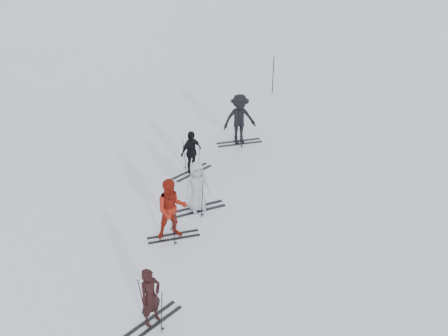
# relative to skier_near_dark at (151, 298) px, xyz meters

# --- Properties ---
(ground) EXTENTS (120.00, 120.00, 0.00)m
(ground) POSITION_rel_skier_near_dark_xyz_m (-2.13, 4.42, -0.75)
(ground) COLOR silver
(ground) RESTS_ON ground
(skier_near_dark) EXTENTS (0.40, 0.57, 1.50)m
(skier_near_dark) POSITION_rel_skier_near_dark_xyz_m (0.00, 0.00, 0.00)
(skier_near_dark) COLOR black
(skier_near_dark) RESTS_ON ground
(skier_red) EXTENTS (1.10, 1.15, 1.86)m
(skier_red) POSITION_rel_skier_near_dark_xyz_m (-1.86, 2.70, 0.18)
(skier_red) COLOR maroon
(skier_red) RESTS_ON ground
(skier_grey) EXTENTS (0.83, 0.95, 1.63)m
(skier_grey) POSITION_rel_skier_near_dark_xyz_m (-2.24, 4.22, 0.07)
(skier_grey) COLOR #A3A9AD
(skier_grey) RESTS_ON ground
(skier_uphill_left) EXTENTS (0.48, 0.95, 1.57)m
(skier_uphill_left) POSITION_rel_skier_near_dark_xyz_m (-3.95, 5.89, 0.03)
(skier_uphill_left) COLOR black
(skier_uphill_left) RESTS_ON ground
(skier_uphill_far) EXTENTS (1.37, 1.48, 2.00)m
(skier_uphill_far) POSITION_rel_skier_near_dark_xyz_m (-4.05, 8.86, 0.25)
(skier_uphill_far) COLOR black
(skier_uphill_far) RESTS_ON ground
(skis_near_dark) EXTENTS (1.64, 0.96, 1.15)m
(skis_near_dark) POSITION_rel_skier_near_dark_xyz_m (0.00, 0.00, -0.18)
(skis_near_dark) COLOR black
(skis_near_dark) RESTS_ON ground
(skis_red) EXTENTS (1.74, 1.58, 1.13)m
(skis_red) POSITION_rel_skier_near_dark_xyz_m (-1.86, 2.70, -0.19)
(skis_red) COLOR black
(skis_red) RESTS_ON ground
(skis_grey) EXTENTS (2.05, 1.70, 1.32)m
(skis_grey) POSITION_rel_skier_near_dark_xyz_m (-2.24, 4.22, -0.09)
(skis_grey) COLOR black
(skis_grey) RESTS_ON ground
(skis_uphill_left) EXTENTS (1.76, 1.06, 1.22)m
(skis_uphill_left) POSITION_rel_skier_near_dark_xyz_m (-3.95, 5.89, -0.14)
(skis_uphill_left) COLOR black
(skis_uphill_left) RESTS_ON ground
(skis_uphill_far) EXTENTS (2.07, 1.89, 1.35)m
(skis_uphill_far) POSITION_rel_skier_near_dark_xyz_m (-4.05, 8.86, -0.08)
(skis_uphill_far) COLOR black
(skis_uphill_far) RESTS_ON ground
(piste_marker) EXTENTS (0.05, 0.05, 1.91)m
(piste_marker) POSITION_rel_skier_near_dark_xyz_m (-6.10, 14.42, 0.21)
(piste_marker) COLOR black
(piste_marker) RESTS_ON ground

